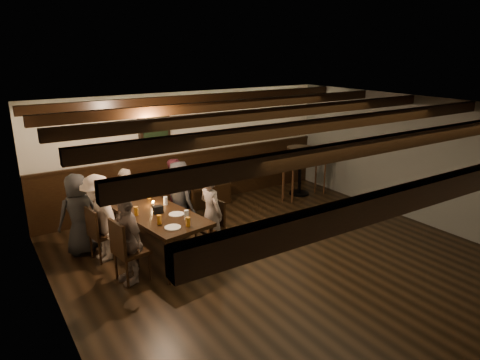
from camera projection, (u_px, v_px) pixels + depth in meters
room at (207, 171)px, 7.88m from camera, size 7.00×7.00×7.00m
dining_table at (157, 216)px, 6.82m from camera, size 1.17×2.07×0.74m
chair_left_near at (104, 243)px, 6.80m from camera, size 0.46×0.46×0.88m
chair_left_far at (131, 262)px, 6.15m from camera, size 0.50×0.50×0.95m
chair_right_near at (179, 219)px, 7.71m from camera, size 0.49×0.49×0.94m
chair_right_far at (210, 236)px, 7.07m from camera, size 0.45×0.45×0.86m
person_bench_left at (79, 214)px, 6.89m from camera, size 0.72×0.52×1.35m
person_bench_centre at (126, 202)px, 7.58m from camera, size 0.49×0.36×1.24m
person_bench_right at (173, 192)px, 8.04m from camera, size 0.69×0.58×1.29m
person_left_near at (100, 218)px, 6.65m from camera, size 0.65×0.97×1.40m
person_left_far at (127, 239)px, 6.02m from camera, size 0.43×0.80×1.30m
person_right_near at (180, 198)px, 7.61m from camera, size 0.53×0.72×1.35m
person_right_far at (211, 213)px, 6.98m from camera, size 0.39×0.53×1.32m
pint_a at (119, 201)px, 7.10m from camera, size 0.07×0.07×0.14m
pint_b at (149, 195)px, 7.40m from camera, size 0.07×0.07×0.14m
pint_c at (136, 211)px, 6.66m from camera, size 0.07×0.07×0.14m
pint_d at (166, 201)px, 7.11m from camera, size 0.07×0.07×0.14m
pint_e at (159, 220)px, 6.32m from camera, size 0.07×0.07×0.14m
pint_f at (187, 215)px, 6.51m from camera, size 0.07×0.07×0.14m
pint_g at (188, 222)px, 6.24m from camera, size 0.07×0.07×0.14m
plate_near at (173, 227)px, 6.20m from camera, size 0.24×0.24×0.01m
plate_far at (176, 214)px, 6.70m from camera, size 0.24×0.24×0.01m
condiment_caddy at (158, 210)px, 6.75m from camera, size 0.15×0.10×0.12m
candle at (153, 204)px, 7.08m from camera, size 0.05×0.05×0.05m
high_top_table at (300, 164)px, 9.71m from camera, size 0.63×0.63×1.11m
bar_stool_left at (288, 183)px, 9.37m from camera, size 0.38×0.40×1.13m
bar_stool_right at (320, 175)px, 9.93m from camera, size 0.35×0.37×1.13m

